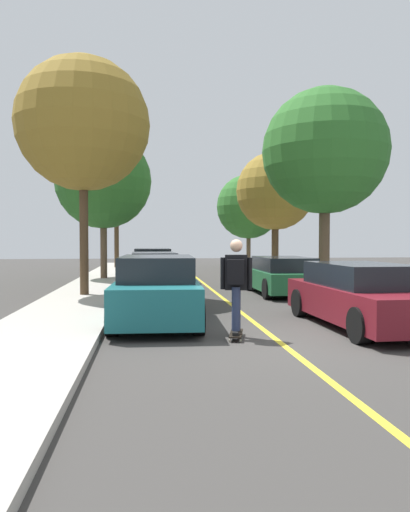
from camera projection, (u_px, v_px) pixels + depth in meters
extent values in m
plane|color=#3D3A38|center=(276.00, 339.00, 8.82)|extent=(80.00, 80.00, 0.00)
cube|color=#ADA89E|center=(33.00, 341.00, 8.33)|extent=(2.20, 56.00, 0.14)
cube|color=gold|center=(236.00, 309.00, 12.79)|extent=(0.12, 39.20, 0.01)
cube|color=#196066|center=(157.00, 296.00, 10.77)|extent=(1.89, 4.71, 0.75)
cube|color=black|center=(157.00, 268.00, 10.66)|extent=(1.62, 2.71, 0.51)
cylinder|color=black|center=(199.00, 318.00, 9.23)|extent=(0.24, 0.65, 0.64)
cylinder|color=black|center=(112.00, 319.00, 9.09)|extent=(0.24, 0.65, 0.64)
cylinder|color=black|center=(190.00, 298.00, 12.46)|extent=(0.24, 0.65, 0.64)
cylinder|color=black|center=(126.00, 299.00, 12.33)|extent=(0.24, 0.65, 0.64)
cube|color=navy|center=(154.00, 276.00, 17.19)|extent=(1.83, 4.53, 0.73)
cube|color=black|center=(154.00, 259.00, 17.27)|extent=(1.58, 2.81, 0.45)
cylinder|color=black|center=(180.00, 286.00, 15.79)|extent=(0.24, 0.65, 0.64)
cylinder|color=black|center=(131.00, 286.00, 15.56)|extent=(0.24, 0.65, 0.64)
cylinder|color=black|center=(173.00, 278.00, 18.83)|extent=(0.24, 0.65, 0.64)
cylinder|color=black|center=(131.00, 279.00, 18.61)|extent=(0.24, 0.65, 0.64)
cube|color=#38383D|center=(152.00, 267.00, 23.16)|extent=(1.90, 4.14, 0.67)
cube|color=black|center=(152.00, 254.00, 23.11)|extent=(1.66, 2.68, 0.56)
cylinder|color=black|center=(172.00, 273.00, 21.92)|extent=(0.22, 0.64, 0.64)
cylinder|color=black|center=(133.00, 273.00, 21.71)|extent=(0.22, 0.64, 0.64)
cylinder|color=black|center=(169.00, 269.00, 24.63)|extent=(0.22, 0.64, 0.64)
cylinder|color=black|center=(134.00, 270.00, 24.41)|extent=(0.22, 0.64, 0.64)
cube|color=maroon|center=(363.00, 302.00, 10.07)|extent=(1.88, 4.53, 0.66)
cube|color=black|center=(361.00, 275.00, 10.15)|extent=(1.61, 2.66, 0.47)
cylinder|color=black|center=(300.00, 303.00, 11.49)|extent=(0.24, 0.65, 0.64)
cylinder|color=black|center=(364.00, 302.00, 11.72)|extent=(0.24, 0.65, 0.64)
cylinder|color=black|center=(360.00, 325.00, 8.44)|extent=(0.24, 0.65, 0.64)
cube|color=#1E5B33|center=(281.00, 280.00, 16.23)|extent=(1.75, 4.12, 0.62)
cube|color=black|center=(283.00, 264.00, 16.01)|extent=(1.54, 2.69, 0.45)
cylinder|color=black|center=(249.00, 281.00, 17.49)|extent=(0.22, 0.64, 0.64)
cylinder|color=black|center=(293.00, 281.00, 17.68)|extent=(0.22, 0.64, 0.64)
cylinder|color=black|center=(267.00, 289.00, 14.79)|extent=(0.22, 0.64, 0.64)
cylinder|color=black|center=(319.00, 288.00, 14.98)|extent=(0.22, 0.64, 0.64)
cylinder|color=#4C3823|center=(84.00, 232.00, 14.86)|extent=(0.26, 0.26, 3.84)
sphere|color=olive|center=(83.00, 124.00, 14.76)|extent=(4.03, 4.03, 4.03)
cylinder|color=brown|center=(104.00, 243.00, 21.41)|extent=(0.29, 0.29, 3.08)
sphere|color=#2D6B28|center=(103.00, 181.00, 21.32)|extent=(4.18, 4.18, 4.18)
cylinder|color=#4C3823|center=(117.00, 240.00, 30.10)|extent=(0.28, 0.28, 3.40)
sphere|color=olive|center=(116.00, 196.00, 30.01)|extent=(3.48, 3.48, 3.48)
cylinder|color=brown|center=(324.00, 240.00, 18.21)|extent=(0.40, 0.40, 3.33)
sphere|color=#2D6B28|center=(325.00, 151.00, 18.11)|extent=(4.65, 4.65, 4.65)
cylinder|color=#4C3823|center=(275.00, 241.00, 25.29)|extent=(0.36, 0.36, 3.19)
sphere|color=olive|center=(275.00, 191.00, 25.20)|extent=(4.03, 4.03, 4.03)
cylinder|color=brown|center=(249.00, 243.00, 31.99)|extent=(0.27, 0.27, 2.90)
sphere|color=#2D6B28|center=(249.00, 207.00, 31.91)|extent=(4.19, 4.19, 4.19)
cylinder|color=#B2140F|center=(317.00, 280.00, 17.13)|extent=(0.20, 0.20, 0.55)
sphere|color=#B2140F|center=(317.00, 270.00, 17.12)|extent=(0.18, 0.18, 0.18)
cube|color=black|center=(236.00, 333.00, 8.93)|extent=(0.41, 0.87, 0.02)
cylinder|color=beige|center=(232.00, 333.00, 9.28)|extent=(0.04, 0.06, 0.06)
cylinder|color=beige|center=(242.00, 333.00, 9.25)|extent=(0.04, 0.06, 0.06)
cylinder|color=beige|center=(230.00, 340.00, 8.60)|extent=(0.04, 0.06, 0.06)
cylinder|color=beige|center=(241.00, 341.00, 8.58)|extent=(0.04, 0.06, 0.06)
cube|color=#99999E|center=(237.00, 331.00, 9.26)|extent=(0.11, 0.06, 0.02)
cube|color=#99999E|center=(235.00, 338.00, 8.59)|extent=(0.11, 0.06, 0.02)
cube|color=black|center=(237.00, 329.00, 9.14)|extent=(0.16, 0.28, 0.06)
cube|color=black|center=(236.00, 333.00, 8.71)|extent=(0.16, 0.28, 0.06)
cylinder|color=#283351|center=(237.00, 307.00, 9.03)|extent=(0.18, 0.18, 0.79)
cylinder|color=#283351|center=(236.00, 309.00, 8.79)|extent=(0.18, 0.18, 0.79)
cube|color=black|center=(236.00, 272.00, 8.89)|extent=(0.44, 0.31, 0.64)
sphere|color=tan|center=(236.00, 246.00, 8.87)|extent=(0.23, 0.23, 0.23)
cylinder|color=black|center=(223.00, 273.00, 8.92)|extent=(0.11, 0.11, 0.58)
cylinder|color=black|center=(250.00, 274.00, 8.86)|extent=(0.11, 0.11, 0.58)
cube|color=black|center=(236.00, 272.00, 8.69)|extent=(0.33, 0.24, 0.44)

